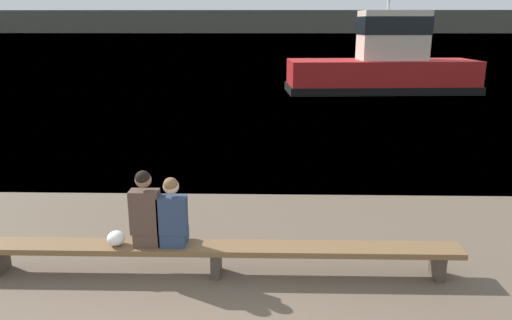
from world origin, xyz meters
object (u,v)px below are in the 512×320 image
Objects in this scene: person_left at (146,212)px; person_right at (173,216)px; bench_main at (216,251)px; shopping_bag at (116,238)px; tugboat_red at (384,67)px.

person_right is at bearing 0.41° from person_left.
shopping_bag reaches higher than bench_main.
person_left is at bearing -179.59° from person_right.
person_left is 0.11× the size of tugboat_red.
person_right is at bearing 2.28° from shopping_bag.
tugboat_red is at bearing 71.26° from bench_main.
person_left reaches higher than person_right.
shopping_bag is (-1.32, -0.02, 0.17)m from bench_main.
shopping_bag is (-0.76, -0.03, -0.31)m from person_right.
person_right is 3.97× the size of shopping_bag.
person_left reaches higher than shopping_bag.
person_right is 0.82m from shopping_bag.
person_right is at bearing 155.72° from tugboat_red.
tugboat_red is at bearing 68.75° from person_left.
shopping_bag is 0.03× the size of tugboat_red.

